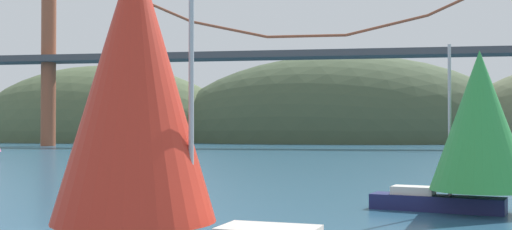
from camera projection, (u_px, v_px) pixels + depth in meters
The scene contains 6 objects.
headland_left at pixel (104, 141), 163.50m from camera, with size 71.19×44.00×38.62m, color #4C5B3D.
headland_center at pixel (341, 142), 153.98m from camera, with size 87.67×44.00×41.92m, color #425138.
suspension_bridge at pixel (306, 48), 115.63m from camera, with size 135.58×6.00×39.28m.
sailboat_scarlet_sail at pixel (142, 96), 17.20m from camera, with size 8.88×5.12×9.82m.
sailboat_green_sail at pixel (477, 125), 27.01m from camera, with size 7.25×5.26×7.20m.
channel_buoy at pixel (138, 171), 47.06m from camera, with size 1.10×1.10×2.64m.
Camera 1 is at (9.31, -20.36, 3.63)m, focal length 44.97 mm.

